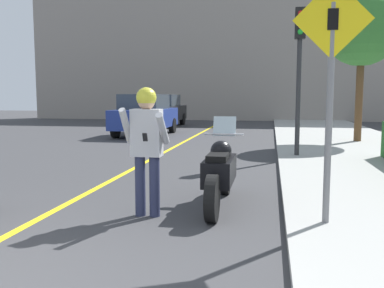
# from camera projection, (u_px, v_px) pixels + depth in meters

# --- Properties ---
(road_center_line) EXTENTS (0.12, 36.00, 0.01)m
(road_center_line) POSITION_uv_depth(u_px,v_px,m) (127.00, 172.00, 9.12)
(road_center_line) COLOR yellow
(road_center_line) RESTS_ON ground
(building_backdrop) EXTENTS (28.00, 1.20, 8.66)m
(building_backdrop) POSITION_uv_depth(u_px,v_px,m) (235.00, 54.00, 28.07)
(building_backdrop) COLOR gray
(building_backdrop) RESTS_ON ground
(motorcycle) EXTENTS (0.62, 2.24, 1.30)m
(motorcycle) POSITION_uv_depth(u_px,v_px,m) (220.00, 172.00, 6.27)
(motorcycle) COLOR black
(motorcycle) RESTS_ON ground
(person_biker) EXTENTS (0.59, 0.47, 1.74)m
(person_biker) POSITION_uv_depth(u_px,v_px,m) (147.00, 138.00, 5.68)
(person_biker) COLOR #282D4C
(person_biker) RESTS_ON ground
(crossing_sign) EXTENTS (0.91, 0.08, 2.84)m
(crossing_sign) POSITION_uv_depth(u_px,v_px,m) (331.00, 80.00, 4.97)
(crossing_sign) COLOR slate
(crossing_sign) RESTS_ON sidewalk_curb
(traffic_light) EXTENTS (0.26, 0.30, 3.69)m
(traffic_light) POSITION_uv_depth(u_px,v_px,m) (299.00, 54.00, 10.71)
(traffic_light) COLOR #2D2D30
(traffic_light) RESTS_ON sidewalk_curb
(street_tree) EXTENTS (2.49, 2.49, 4.98)m
(street_tree) POSITION_uv_depth(u_px,v_px,m) (362.00, 28.00, 13.98)
(street_tree) COLOR brown
(street_tree) RESTS_ON sidewalk_curb
(parked_car_blue) EXTENTS (1.88, 4.20, 1.68)m
(parked_car_blue) POSITION_uv_depth(u_px,v_px,m) (145.00, 114.00, 17.53)
(parked_car_blue) COLOR black
(parked_car_blue) RESTS_ON ground
(parked_car_black) EXTENTS (1.88, 4.20, 1.68)m
(parked_car_black) POSITION_uv_depth(u_px,v_px,m) (162.00, 110.00, 22.78)
(parked_car_black) COLOR black
(parked_car_black) RESTS_ON ground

